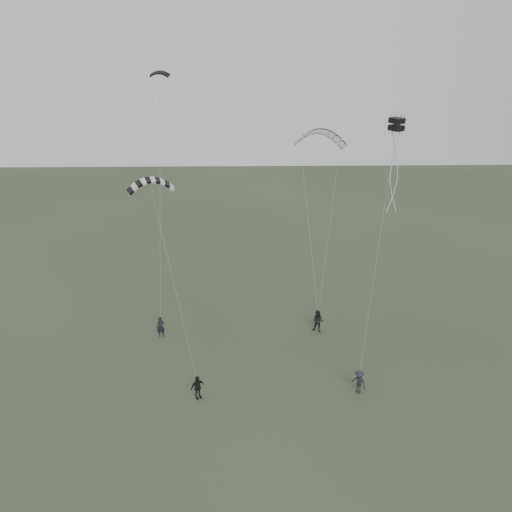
{
  "coord_description": "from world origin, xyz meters",
  "views": [
    {
      "loc": [
        0.66,
        -28.24,
        21.32
      ],
      "look_at": [
        1.42,
        5.34,
        7.41
      ],
      "focal_mm": 35.0,
      "sensor_mm": 36.0,
      "label": 1
    }
  ],
  "objects_px": {
    "flyer_right": "(318,321)",
    "flyer_center": "(197,387)",
    "kite_striped": "(150,180)",
    "flyer_far": "(359,382)",
    "flyer_left": "(161,327)",
    "kite_dark_small": "(159,72)",
    "kite_pale_large": "(320,132)",
    "kite_box": "(397,124)"
  },
  "relations": [
    {
      "from": "flyer_left",
      "to": "kite_dark_small",
      "type": "distance_m",
      "value": 20.15
    },
    {
      "from": "kite_pale_large",
      "to": "flyer_center",
      "type": "bearing_deg",
      "value": -96.05
    },
    {
      "from": "flyer_left",
      "to": "kite_box",
      "type": "relative_size",
      "value": 2.31
    },
    {
      "from": "flyer_left",
      "to": "flyer_right",
      "type": "xyz_separation_m",
      "value": [
        12.65,
        0.46,
        0.08
      ]
    },
    {
      "from": "kite_pale_large",
      "to": "kite_box",
      "type": "bearing_deg",
      "value": -43.71
    },
    {
      "from": "flyer_right",
      "to": "flyer_center",
      "type": "height_order",
      "value": "flyer_right"
    },
    {
      "from": "flyer_center",
      "to": "kite_pale_large",
      "type": "height_order",
      "value": "kite_pale_large"
    },
    {
      "from": "flyer_center",
      "to": "flyer_far",
      "type": "height_order",
      "value": "flyer_far"
    },
    {
      "from": "flyer_far",
      "to": "flyer_left",
      "type": "bearing_deg",
      "value": -159.46
    },
    {
      "from": "flyer_right",
      "to": "kite_pale_large",
      "type": "relative_size",
      "value": 0.45
    },
    {
      "from": "flyer_far",
      "to": "kite_striped",
      "type": "height_order",
      "value": "kite_striped"
    },
    {
      "from": "flyer_right",
      "to": "kite_box",
      "type": "xyz_separation_m",
      "value": [
        3.48,
        -4.2,
        16.17
      ]
    },
    {
      "from": "flyer_left",
      "to": "kite_box",
      "type": "bearing_deg",
      "value": -18.89
    },
    {
      "from": "flyer_left",
      "to": "kite_striped",
      "type": "distance_m",
      "value": 13.66
    },
    {
      "from": "flyer_center",
      "to": "flyer_far",
      "type": "relative_size",
      "value": 0.99
    },
    {
      "from": "kite_dark_small",
      "to": "kite_pale_large",
      "type": "bearing_deg",
      "value": 5.78
    },
    {
      "from": "flyer_right",
      "to": "kite_striped",
      "type": "relative_size",
      "value": 0.66
    },
    {
      "from": "flyer_center",
      "to": "flyer_far",
      "type": "bearing_deg",
      "value": -32.91
    },
    {
      "from": "kite_striped",
      "to": "kite_pale_large",
      "type": "bearing_deg",
      "value": 21.17
    },
    {
      "from": "flyer_right",
      "to": "kite_striped",
      "type": "height_order",
      "value": "kite_striped"
    },
    {
      "from": "kite_pale_large",
      "to": "kite_box",
      "type": "xyz_separation_m",
      "value": [
        3.2,
        -9.74,
        1.89
      ]
    },
    {
      "from": "kite_box",
      "to": "flyer_right",
      "type": "bearing_deg",
      "value": 93.5
    },
    {
      "from": "flyer_left",
      "to": "kite_pale_large",
      "type": "height_order",
      "value": "kite_pale_large"
    },
    {
      "from": "kite_dark_small",
      "to": "kite_box",
      "type": "bearing_deg",
      "value": -23.11
    },
    {
      "from": "flyer_center",
      "to": "kite_dark_small",
      "type": "relative_size",
      "value": 1.06
    },
    {
      "from": "flyer_left",
      "to": "kite_box",
      "type": "distance_m",
      "value": 23.2
    },
    {
      "from": "flyer_far",
      "to": "kite_pale_large",
      "type": "relative_size",
      "value": 0.4
    },
    {
      "from": "kite_dark_small",
      "to": "flyer_far",
      "type": "bearing_deg",
      "value": -34.7
    },
    {
      "from": "kite_dark_small",
      "to": "kite_striped",
      "type": "height_order",
      "value": "kite_dark_small"
    },
    {
      "from": "flyer_left",
      "to": "flyer_center",
      "type": "height_order",
      "value": "flyer_left"
    },
    {
      "from": "flyer_center",
      "to": "kite_dark_small",
      "type": "height_order",
      "value": "kite_dark_small"
    },
    {
      "from": "flyer_right",
      "to": "kite_dark_small",
      "type": "relative_size",
      "value": 1.18
    },
    {
      "from": "flyer_far",
      "to": "kite_dark_small",
      "type": "xyz_separation_m",
      "value": [
        -14.16,
        14.72,
        18.82
      ]
    },
    {
      "from": "kite_dark_small",
      "to": "kite_pale_large",
      "type": "distance_m",
      "value": 13.6
    },
    {
      "from": "flyer_right",
      "to": "kite_striped",
      "type": "bearing_deg",
      "value": -130.37
    },
    {
      "from": "kite_dark_small",
      "to": "kite_box",
      "type": "distance_m",
      "value": 19.58
    },
    {
      "from": "flyer_left",
      "to": "flyer_center",
      "type": "distance_m",
      "value": 8.56
    },
    {
      "from": "flyer_left",
      "to": "kite_striped",
      "type": "relative_size",
      "value": 0.61
    },
    {
      "from": "kite_pale_large",
      "to": "kite_striped",
      "type": "height_order",
      "value": "kite_pale_large"
    },
    {
      "from": "flyer_left",
      "to": "kite_pale_large",
      "type": "relative_size",
      "value": 0.41
    },
    {
      "from": "flyer_left",
      "to": "flyer_right",
      "type": "height_order",
      "value": "flyer_right"
    },
    {
      "from": "flyer_right",
      "to": "flyer_center",
      "type": "distance_m",
      "value": 12.24
    }
  ]
}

